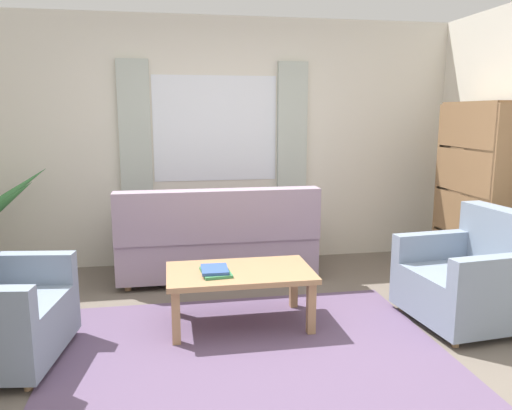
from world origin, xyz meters
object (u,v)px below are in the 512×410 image
armchair_right (472,278)px  coffee_table (240,277)px  bookshelf (473,203)px  book_stack_on_table (215,271)px  couch (217,241)px

armchair_right → coffee_table: 1.80m
bookshelf → book_stack_on_table: bearing=105.5°
coffee_table → book_stack_on_table: book_stack_on_table is taller
bookshelf → coffee_table: bearing=105.6°
book_stack_on_table → couch: bearing=83.9°
armchair_right → bookshelf: (0.56, 0.91, 0.42)m
armchair_right → bookshelf: 1.15m
couch → armchair_right: (1.85, -1.42, -0.01)m
armchair_right → coffee_table: size_ratio=0.83×
armchair_right → book_stack_on_table: size_ratio=3.07×
couch → bookshelf: (2.41, -0.51, 0.40)m
bookshelf → armchair_right: bearing=148.3°
couch → book_stack_on_table: 1.22m
couch → coffee_table: (0.06, -1.16, 0.01)m
coffee_table → book_stack_on_table: 0.21m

